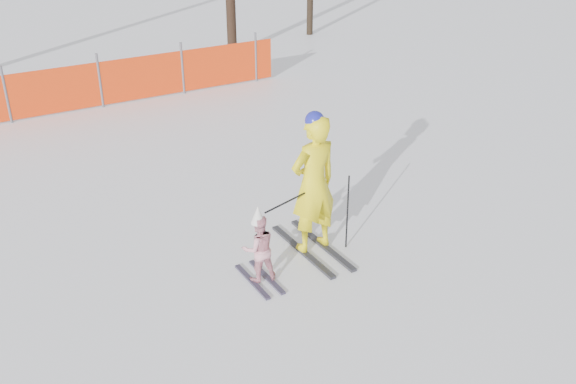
% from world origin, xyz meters
% --- Properties ---
extents(ground, '(120.00, 120.00, 0.00)m').
position_xyz_m(ground, '(0.00, 0.00, 0.00)').
color(ground, white).
rests_on(ground, ground).
extents(adult, '(0.77, 1.59, 2.09)m').
position_xyz_m(adult, '(0.38, 0.46, 1.05)').
color(adult, black).
rests_on(adult, ground).
extents(child, '(0.51, 0.89, 1.12)m').
position_xyz_m(child, '(-0.65, 0.15, 0.51)').
color(child, black).
rests_on(child, ground).
extents(ski_poles, '(1.37, 0.26, 1.14)m').
position_xyz_m(ski_poles, '(0.43, 0.28, 0.74)').
color(ski_poles, black).
rests_on(ski_poles, ground).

